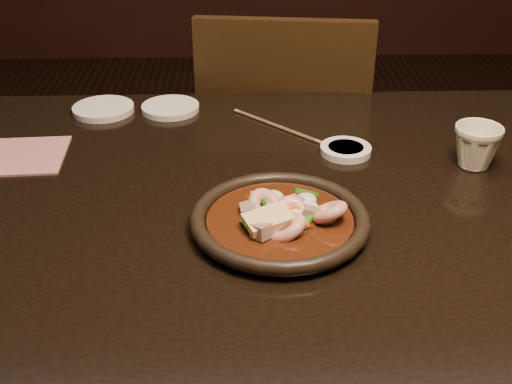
{
  "coord_description": "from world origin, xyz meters",
  "views": [
    {
      "loc": [
        -0.07,
        -0.93,
        1.29
      ],
      "look_at": [
        -0.04,
        -0.09,
        0.8
      ],
      "focal_mm": 45.0,
      "sensor_mm": 36.0,
      "label": 1
    }
  ],
  "objects_px": {
    "table": "(278,229)",
    "tea_cup": "(477,145)",
    "chair": "(284,161)",
    "plate": "(280,221)"
  },
  "relations": [
    {
      "from": "chair",
      "to": "tea_cup",
      "type": "distance_m",
      "value": 0.67
    },
    {
      "from": "tea_cup",
      "to": "chair",
      "type": "bearing_deg",
      "value": 119.87
    },
    {
      "from": "table",
      "to": "tea_cup",
      "type": "distance_m",
      "value": 0.38
    },
    {
      "from": "table",
      "to": "chair",
      "type": "bearing_deg",
      "value": 84.67
    },
    {
      "from": "table",
      "to": "tea_cup",
      "type": "xyz_separation_m",
      "value": [
        0.36,
        0.08,
        0.12
      ]
    },
    {
      "from": "tea_cup",
      "to": "table",
      "type": "bearing_deg",
      "value": -167.56
    },
    {
      "from": "chair",
      "to": "tea_cup",
      "type": "height_order",
      "value": "chair"
    },
    {
      "from": "plate",
      "to": "table",
      "type": "bearing_deg",
      "value": 87.37
    },
    {
      "from": "table",
      "to": "tea_cup",
      "type": "relative_size",
      "value": 18.92
    },
    {
      "from": "table",
      "to": "tea_cup",
      "type": "height_order",
      "value": "tea_cup"
    }
  ]
}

